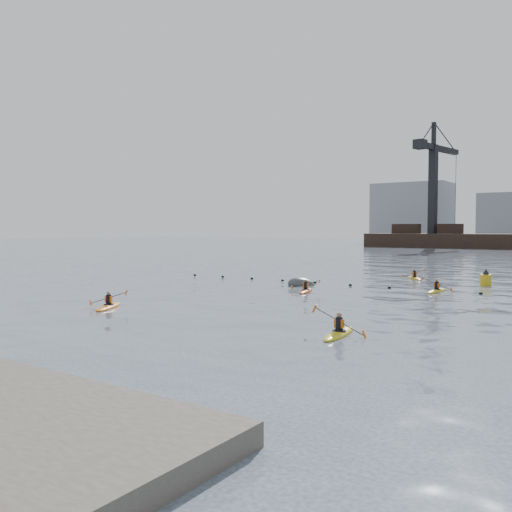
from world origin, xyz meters
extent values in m
plane|color=#333E4B|center=(0.00, 0.00, 0.00)|extent=(400.00, 400.00, 0.00)
sphere|color=black|center=(-17.00, 22.50, 0.03)|extent=(0.24, 0.24, 0.24)
sphere|color=black|center=(-14.00, 22.66, 0.03)|extent=(0.24, 0.24, 0.24)
sphere|color=black|center=(-11.00, 22.75, 0.03)|extent=(0.24, 0.24, 0.24)
sphere|color=black|center=(-8.00, 22.72, 0.03)|extent=(0.24, 0.24, 0.24)
sphere|color=black|center=(-5.00, 22.58, 0.03)|extent=(0.24, 0.24, 0.24)
sphere|color=black|center=(-2.00, 22.41, 0.03)|extent=(0.24, 0.24, 0.24)
sphere|color=black|center=(1.00, 22.28, 0.03)|extent=(0.24, 0.24, 0.24)
sphere|color=black|center=(4.00, 22.25, 0.03)|extent=(0.24, 0.24, 0.24)
sphere|color=black|center=(7.00, 22.34, 0.03)|extent=(0.24, 0.24, 0.24)
cube|color=black|center=(-28.00, 110.00, 4.20)|extent=(6.00, 3.00, 2.20)
cube|color=black|center=(-18.00, 110.00, 4.20)|extent=(5.00, 3.00, 2.20)
cube|color=black|center=(-22.00, 110.00, 13.10)|extent=(1.85, 1.85, 20.00)
cube|color=black|center=(-21.53, 112.66, 22.50)|extent=(4.31, 17.93, 1.20)
cube|color=black|center=(-23.09, 103.80, 22.50)|extent=(2.62, 2.94, 2.00)
cube|color=black|center=(-22.00, 110.00, 25.60)|extent=(0.93, 0.93, 5.00)
cube|color=gray|center=(-40.00, 150.00, 9.00)|extent=(22.00, 14.00, 18.00)
ellipsoid|color=orange|center=(-7.79, 5.01, 0.04)|extent=(2.00, 2.99, 0.31)
cylinder|color=black|center=(-7.79, 5.01, 0.16)|extent=(0.78, 0.78, 0.06)
cylinder|color=black|center=(-7.79, 5.01, 0.43)|extent=(0.29, 0.29, 0.50)
cube|color=#D5540B|center=(-7.79, 5.01, 0.45)|extent=(0.40, 0.35, 0.33)
sphere|color=#8C6651|center=(-7.79, 5.01, 0.77)|extent=(0.20, 0.20, 0.20)
cylinder|color=black|center=(-7.79, 5.01, 0.53)|extent=(1.79, 0.99, 0.66)
cube|color=#D85914|center=(-8.65, 4.55, 0.24)|extent=(0.19, 0.19, 0.33)
cube|color=#D85914|center=(-6.93, 5.48, 0.82)|extent=(0.19, 0.19, 0.33)
ellipsoid|color=gold|center=(5.41, 5.18, 0.04)|extent=(1.06, 3.22, 0.32)
cylinder|color=black|center=(5.41, 5.18, 0.17)|extent=(0.67, 0.67, 0.06)
cylinder|color=black|center=(5.41, 5.18, 0.44)|extent=(0.30, 0.30, 0.51)
cube|color=#D5540B|center=(5.41, 5.18, 0.46)|extent=(0.38, 0.26, 0.34)
sphere|color=#8C6651|center=(5.41, 5.18, 0.79)|extent=(0.21, 0.21, 0.21)
cylinder|color=black|center=(5.41, 5.18, 0.54)|extent=(1.96, 0.30, 0.98)
cube|color=#D85914|center=(4.41, 5.04, 0.98)|extent=(0.21, 0.16, 0.32)
cube|color=#D85914|center=(6.41, 5.32, 0.10)|extent=(0.21, 0.16, 0.32)
ellipsoid|color=#D04C13|center=(-2.82, 17.23, 0.04)|extent=(1.41, 2.97, 0.29)
cylinder|color=black|center=(-2.82, 17.23, 0.16)|extent=(0.69, 0.69, 0.05)
cylinder|color=black|center=(-2.82, 17.23, 0.41)|extent=(0.27, 0.27, 0.48)
cube|color=#D5540B|center=(-2.82, 17.23, 0.43)|extent=(0.37, 0.29, 0.31)
sphere|color=#8C6651|center=(-2.82, 17.23, 0.73)|extent=(0.19, 0.19, 0.19)
cylinder|color=black|center=(-2.82, 17.23, 0.50)|extent=(1.88, 0.60, 0.57)
cube|color=#D85914|center=(-3.71, 16.95, 0.26)|extent=(0.16, 0.16, 0.31)
cube|color=#D85914|center=(-1.92, 17.50, 0.75)|extent=(0.16, 0.16, 0.31)
ellipsoid|color=gold|center=(4.30, 22.10, 0.04)|extent=(0.75, 3.06, 0.30)
cylinder|color=black|center=(4.30, 22.10, 0.16)|extent=(0.60, 0.60, 0.06)
cylinder|color=black|center=(4.30, 22.10, 0.43)|extent=(0.28, 0.28, 0.49)
cube|color=#D5540B|center=(4.30, 22.10, 0.45)|extent=(0.35, 0.23, 0.32)
sphere|color=#8C6651|center=(4.30, 22.10, 0.76)|extent=(0.20, 0.20, 0.20)
cylinder|color=black|center=(4.30, 22.10, 0.52)|extent=(1.98, 0.13, 0.72)
cube|color=#D85914|center=(3.33, 22.15, 0.84)|extent=(0.16, 0.14, 0.32)
cube|color=#D85914|center=(5.27, 22.06, 0.20)|extent=(0.16, 0.14, 0.32)
ellipsoid|color=gold|center=(0.11, 30.35, 0.04)|extent=(2.23, 2.78, 0.30)
cylinder|color=black|center=(0.11, 30.35, 0.16)|extent=(0.78, 0.78, 0.06)
cylinder|color=black|center=(0.11, 30.35, 0.42)|extent=(0.28, 0.28, 0.49)
cube|color=#D5540B|center=(0.11, 30.35, 0.44)|extent=(0.39, 0.36, 0.32)
sphere|color=#8C6651|center=(0.11, 30.35, 0.75)|extent=(0.20, 0.20, 0.20)
cylinder|color=black|center=(0.11, 30.35, 0.51)|extent=(1.63, 1.19, 0.59)
cube|color=#D85914|center=(-0.66, 29.79, 0.25)|extent=(0.18, 0.18, 0.32)
cube|color=#D85914|center=(0.88, 30.91, 0.77)|extent=(0.18, 0.18, 0.32)
ellipsoid|color=#393B3E|center=(-5.06, 20.67, 0.00)|extent=(2.51, 2.67, 1.53)
cylinder|color=gold|center=(6.12, 28.09, 0.33)|extent=(0.77, 0.77, 0.98)
cone|color=black|center=(6.12, 28.09, 1.04)|extent=(0.48, 0.48, 0.38)
camera|label=1|loc=(14.57, -13.87, 4.13)|focal=38.00mm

